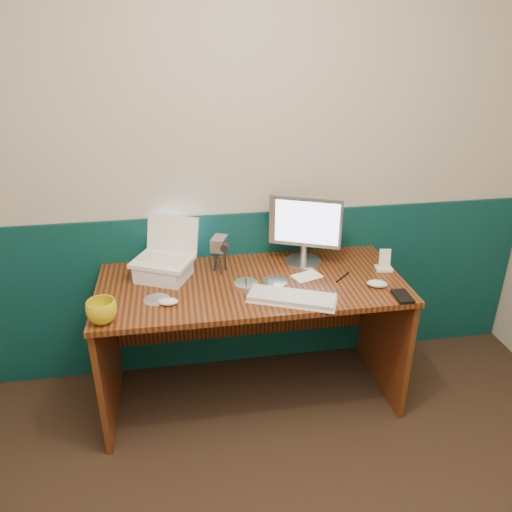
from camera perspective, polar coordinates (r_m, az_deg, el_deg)
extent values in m
cube|color=#BBB19E|center=(2.78, -1.39, 9.81)|extent=(3.50, 0.04, 2.50)
cube|color=#07302D|center=(3.05, -1.21, -3.96)|extent=(3.48, 0.02, 1.00)
cube|color=#311A09|center=(2.82, -0.50, -9.72)|extent=(1.60, 0.70, 0.75)
cube|color=white|center=(2.68, -10.52, -1.64)|extent=(0.32, 0.30, 0.09)
cube|color=silver|center=(2.45, 4.11, -4.86)|extent=(0.44, 0.30, 0.02)
ellipsoid|color=silver|center=(2.64, 13.69, -3.09)|extent=(0.12, 0.10, 0.04)
ellipsoid|color=white|center=(2.45, -10.03, -5.15)|extent=(0.11, 0.07, 0.03)
imported|color=gold|center=(2.36, -17.22, -6.07)|extent=(0.18, 0.18, 0.11)
cylinder|color=silver|center=(2.56, -1.13, -3.32)|extent=(0.13, 0.13, 0.03)
cylinder|color=#B4BDC5|center=(2.51, -11.26, -4.89)|extent=(0.13, 0.13, 0.00)
cylinder|color=silver|center=(2.63, 2.22, -2.88)|extent=(0.13, 0.13, 0.00)
cylinder|color=black|center=(2.70, 9.89, -2.36)|extent=(0.11, 0.11, 0.01)
cube|color=white|center=(2.68, 5.84, -2.32)|extent=(0.18, 0.15, 0.00)
cube|color=white|center=(2.83, 14.37, -1.38)|extent=(0.10, 0.08, 0.02)
cube|color=white|center=(2.80, 14.50, -0.27)|extent=(0.06, 0.04, 0.11)
cube|color=black|center=(2.57, 16.40, -4.44)|extent=(0.08, 0.13, 0.02)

